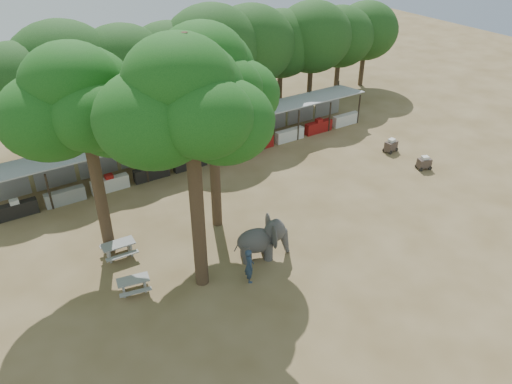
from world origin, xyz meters
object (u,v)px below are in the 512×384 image
yard_tree_center (184,104)px  yard_tree_back (206,79)px  picnic_table_near (134,283)px  yard_tree_left (78,104)px  elephant (263,239)px  handler (249,266)px  cart_back (391,145)px  picnic_table_far (119,248)px  cart_front (424,163)px

yard_tree_center → yard_tree_back: size_ratio=1.06×
yard_tree_back → picnic_table_near: 10.46m
yard_tree_left → yard_tree_back: bearing=-9.5°
elephant → handler: (-1.59, -1.26, -0.16)m
handler → cart_back: handler is taller
yard_tree_back → picnic_table_near: size_ratio=6.62×
elephant → picnic_table_far: bearing=166.3°
handler → elephant: bearing=-34.5°
picnic_table_far → cart_back: size_ratio=1.56×
yard_tree_left → yard_tree_back: (6.00, -1.00, 0.34)m
yard_tree_center → cart_front: yard_tree_center is taller
elephant → picnic_table_near: size_ratio=1.73×
yard_tree_left → picnic_table_near: (0.07, -4.07, -7.71)m
yard_tree_back → elephant: 8.52m
yard_tree_left → picnic_table_near: bearing=-88.9°
picnic_table_near → cart_front: size_ratio=1.54×
yard_tree_center → picnic_table_far: size_ratio=6.91×
yard_tree_center → cart_back: bearing=15.9°
handler → yard_tree_center: bearing=75.2°
yard_tree_left → cart_back: (21.31, 0.21, -7.70)m
cart_back → yard_tree_center: bearing=-172.8°
elephant → picnic_table_near: bearing=-170.3°
yard_tree_center → picnic_table_far: bearing=124.0°
yard_tree_center → picnic_table_far: 9.85m
yard_tree_back → handler: 9.33m
yard_tree_center → yard_tree_back: (3.00, 4.00, -0.67)m
elephant → handler: 2.04m
elephant → cart_back: elephant is taller
yard_tree_center → picnic_table_far: (-2.63, 3.89, -8.66)m
yard_tree_back → cart_back: (15.31, 1.21, -8.05)m
picnic_table_near → yard_tree_back: bearing=38.2°
picnic_table_far → yard_tree_back: bearing=3.7°
yard_tree_back → picnic_table_far: size_ratio=6.52×
yard_tree_left → elephant: size_ratio=3.72×
yard_tree_back → picnic_table_near: (-5.93, -3.07, -8.05)m
elephant → picnic_table_near: 6.76m
yard_tree_back → cart_front: bearing=-7.2°
yard_tree_left → handler: size_ratio=5.89×
picnic_table_near → elephant: bearing=2.2°
yard_tree_center → elephant: bearing=-1.1°
yard_tree_left → yard_tree_back: yard_tree_back is taller
elephant → yard_tree_back: bearing=118.5°
yard_tree_left → yard_tree_center: bearing=-59.0°
picnic_table_near → picnic_table_far: 2.98m
yard_tree_center → yard_tree_left: bearing=121.0°
cart_front → picnic_table_far: bearing=-168.5°
elephant → cart_front: 14.75m
yard_tree_back → cart_back: size_ratio=10.17×
yard_tree_left → elephant: (6.74, -5.08, -7.10)m
picnic_table_near → yard_tree_center: bearing=-6.8°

